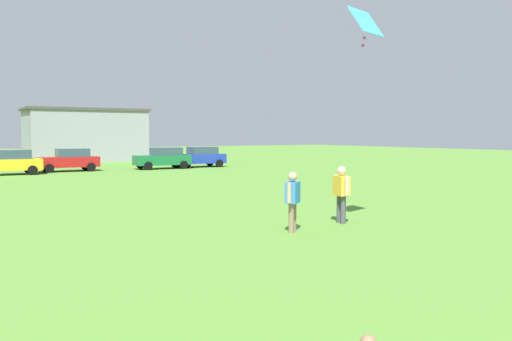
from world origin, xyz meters
The scene contains 9 objects.
ground_plane centered at (0.00, 30.00, 0.00)m, with size 160.00×160.00×0.00m, color #568C33.
adult_bystander centered at (5.87, 12.91, 1.01)m, with size 0.65×0.60×1.71m.
bystander_near_trees centered at (8.06, 13.43, 1.05)m, with size 0.43×0.83×1.78m.
kite centered at (8.14, 12.51, 5.98)m, with size 1.36×0.95×1.13m.
parked_car_yellow_2 centered at (1.47, 40.38, 0.86)m, with size 4.30×2.02×1.68m.
parked_car_red_3 centered at (5.73, 41.93, 0.86)m, with size 4.30×2.02×1.68m.
parked_car_green_4 centered at (12.76, 41.17, 0.86)m, with size 4.30×2.02×1.68m.
parked_car_blue_5 centered at (16.19, 41.75, 0.86)m, with size 4.30×2.02×1.68m.
house_left centered at (10.47, 57.06, 2.65)m, with size 11.69×6.72×5.29m.
Camera 1 is at (-2.79, 0.22, 2.79)m, focal length 38.40 mm.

